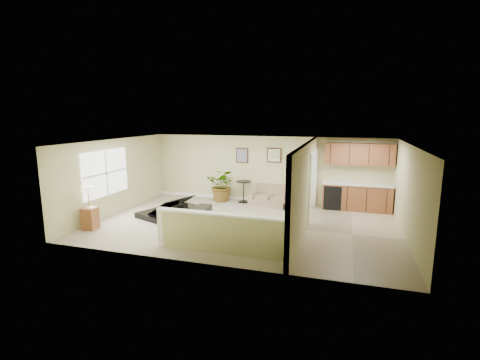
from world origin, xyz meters
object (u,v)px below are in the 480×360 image
(piano_bench, at_px, (202,215))
(small_plant, at_px, (287,204))
(accent_table, at_px, (244,189))
(lamp_stand, at_px, (90,211))
(piano, at_px, (168,197))
(palm_plant, at_px, (222,185))
(loveseat, at_px, (273,195))

(piano_bench, height_order, small_plant, piano_bench)
(accent_table, bearing_deg, lamp_stand, -127.80)
(piano, distance_m, accent_table, 3.08)
(palm_plant, bearing_deg, piano_bench, -82.59)
(piano, relative_size, small_plant, 4.49)
(palm_plant, bearing_deg, piano, -112.47)
(piano, relative_size, loveseat, 1.27)
(palm_plant, bearing_deg, small_plant, -11.50)
(accent_table, distance_m, lamp_stand, 5.50)
(piano_bench, xyz_separation_m, small_plant, (2.21, 2.37, -0.05))
(piano, height_order, palm_plant, piano)
(piano, xyz_separation_m, piano_bench, (1.38, -0.47, -0.38))
(palm_plant, bearing_deg, lamp_stand, -120.58)
(small_plant, xyz_separation_m, lamp_stand, (-5.12, -3.77, 0.32))
(piano, xyz_separation_m, lamp_stand, (-1.53, -1.87, -0.11))
(piano_bench, distance_m, lamp_stand, 3.24)
(piano_bench, bearing_deg, small_plant, 47.08)
(piano_bench, relative_size, loveseat, 0.45)
(loveseat, distance_m, lamp_stand, 6.28)
(accent_table, height_order, small_plant, accent_table)
(piano_bench, distance_m, small_plant, 3.24)
(accent_table, relative_size, palm_plant, 0.65)
(accent_table, distance_m, small_plant, 1.87)
(piano, distance_m, lamp_stand, 2.42)
(small_plant, bearing_deg, loveseat, 135.88)
(loveseat, height_order, accent_table, loveseat)
(piano_bench, relative_size, accent_table, 0.99)
(piano, relative_size, accent_table, 2.79)
(piano_bench, height_order, accent_table, accent_table)
(piano, relative_size, lamp_stand, 1.80)
(piano, distance_m, palm_plant, 2.63)
(loveseat, relative_size, accent_table, 2.19)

